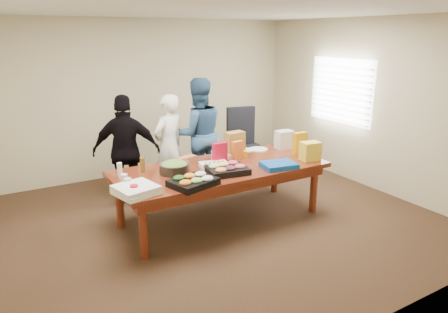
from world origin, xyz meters
TOP-DOWN VIEW (x-y plane):
  - floor at (0.00, 0.00)m, footprint 5.50×5.00m
  - ceiling at (0.00, 0.00)m, footprint 5.50×5.00m
  - wall_back at (0.00, 2.50)m, footprint 5.50×0.04m
  - wall_front at (0.00, -2.50)m, footprint 5.50×0.04m
  - wall_right at (2.75, 0.00)m, footprint 0.04×5.00m
  - window_panel at (2.72, 0.60)m, footprint 0.03×1.40m
  - window_blinds at (2.68, 0.60)m, footprint 0.04×1.36m
  - conference_table at (0.00, 0.00)m, footprint 2.80×1.20m
  - office_chair at (1.19, 1.13)m, footprint 0.72×0.72m
  - person_center at (-0.23, 1.18)m, footprint 0.68×0.57m
  - person_right at (0.32, 1.27)m, footprint 0.99×0.84m
  - person_left at (-0.91, 1.13)m, footprint 1.04×0.75m
  - veggie_tray at (-0.62, -0.44)m, footprint 0.59×0.51m
  - fruit_tray at (-0.05, -0.25)m, footprint 0.55×0.46m
  - sheet_cake at (-0.09, 0.01)m, footprint 0.41×0.34m
  - salad_bowl at (-0.62, 0.08)m, footprint 0.45×0.45m
  - chip_bag_blue at (0.65, -0.41)m, footprint 0.48×0.40m
  - chip_bag_red at (0.07, 0.14)m, footprint 0.20×0.09m
  - chip_bag_yellow at (1.30, -0.05)m, footprint 0.22×0.09m
  - chip_bag_orange at (0.37, 0.18)m, footprint 0.18×0.10m
  - mayo_jar at (0.07, 0.29)m, footprint 0.09×0.09m
  - mustard_bottle at (0.16, 0.34)m, footprint 0.08×0.08m
  - dressing_bottle at (-0.96, 0.32)m, footprint 0.07×0.07m
  - ranch_bottle at (-1.26, 0.27)m, footprint 0.07×0.07m
  - banana_bunch at (0.46, 0.30)m, footprint 0.30×0.25m
  - bread_loaf at (-0.33, 0.34)m, footprint 0.29×0.18m
  - kraft_bag at (0.43, 0.33)m, footprint 0.28×0.18m
  - red_cup at (-1.30, -0.38)m, footprint 0.10×0.10m
  - clear_cup_a at (-1.30, -0.15)m, footprint 0.09×0.09m
  - clear_cup_b at (-1.28, 0.04)m, footprint 0.10×0.10m
  - pizza_box_lower at (-1.27, -0.36)m, footprint 0.50×0.50m
  - pizza_box_upper at (-1.28, -0.36)m, footprint 0.49×0.49m
  - plate_a at (0.90, 0.43)m, footprint 0.32×0.32m
  - plate_b at (0.71, 0.50)m, footprint 0.29×0.29m
  - dip_bowl_a at (0.33, 0.23)m, footprint 0.17×0.17m
  - dip_bowl_b at (-0.41, 0.31)m, footprint 0.20×0.20m
  - grocery_bag_white at (1.30, 0.31)m, footprint 0.27×0.20m
  - grocery_bag_yellow at (1.22, -0.37)m, footprint 0.28×0.21m

SIDE VIEW (x-z plane):
  - floor at x=0.00m, z-range -0.02..0.00m
  - conference_table at x=0.00m, z-range 0.00..0.75m
  - office_chair at x=1.19m, z-range 0.00..1.19m
  - plate_b at x=0.71m, z-range 0.75..0.77m
  - plate_a at x=0.90m, z-range 0.75..0.77m
  - pizza_box_lower at x=-1.27m, z-range 0.75..0.80m
  - dip_bowl_a at x=0.33m, z-range 0.75..0.81m
  - sheet_cake at x=-0.09m, z-range 0.75..0.81m
  - chip_bag_blue at x=0.65m, z-range 0.75..0.82m
  - dip_bowl_b at x=-0.41m, z-range 0.75..0.82m
  - fruit_tray at x=-0.05m, z-range 0.75..0.83m
  - veggie_tray at x=-0.62m, z-range 0.75..0.83m
  - person_center at x=-0.23m, z-range 0.00..1.58m
  - banana_bunch at x=0.46m, z-range 0.75..0.84m
  - bread_loaf at x=-0.33m, z-range 0.75..0.86m
  - clear_cup_b at x=-1.28m, z-range 0.75..0.86m
  - red_cup at x=-1.30m, z-range 0.75..0.87m
  - clear_cup_a at x=-1.30m, z-range 0.75..0.87m
  - salad_bowl at x=-0.62m, z-range 0.75..0.87m
  - person_left at x=-0.91m, z-range 0.00..1.63m
  - mayo_jar at x=0.07m, z-range 0.75..0.89m
  - pizza_box_upper at x=-1.28m, z-range 0.80..0.84m
  - ranch_bottle at x=-1.26m, z-range 0.75..0.93m
  - mustard_bottle at x=0.16m, z-range 0.75..0.94m
  - dressing_bottle at x=-0.96m, z-range 0.75..0.94m
  - grocery_bag_yellow at x=1.22m, z-range 0.75..1.01m
  - chip_bag_orange at x=0.37m, z-range 0.75..1.01m
  - grocery_bag_white at x=1.30m, z-range 0.75..1.03m
  - chip_bag_red at x=0.07m, z-range 0.75..1.04m
  - person_right at x=0.32m, z-range 0.00..1.79m
  - chip_bag_yellow at x=1.30m, z-range 0.75..1.07m
  - kraft_bag at x=0.43m, z-range 0.75..1.11m
  - wall_back at x=0.00m, z-range 0.00..2.70m
  - wall_front at x=0.00m, z-range 0.00..2.70m
  - wall_right at x=2.75m, z-range 0.00..2.70m
  - window_panel at x=2.72m, z-range 0.95..2.05m
  - window_blinds at x=2.68m, z-range 1.00..2.00m
  - ceiling at x=0.00m, z-range 2.70..2.72m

